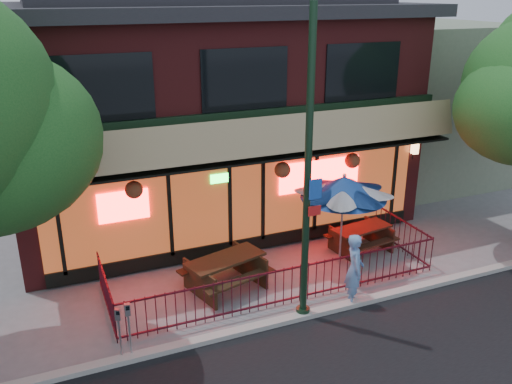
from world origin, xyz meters
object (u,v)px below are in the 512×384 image
picnic_table_left (226,268)px  parking_meter_far (119,326)px  street_light (307,190)px  picnic_table_right (361,235)px  pedestrian (355,269)px  patio_umbrella (344,187)px  parking_meter_near (129,322)px

picnic_table_left → parking_meter_far: parking_meter_far is taller
street_light → picnic_table_right: street_light is taller
pedestrian → picnic_table_right: bearing=-15.1°
street_light → picnic_table_left: (-1.24, 1.89, -2.59)m
patio_umbrella → picnic_table_right: bearing=23.3°
picnic_table_left → picnic_table_right: size_ratio=1.22×
patio_umbrella → pedestrian: size_ratio=1.45×
parking_meter_far → pedestrian: bearing=0.5°
picnic_table_right → parking_meter_near: size_ratio=1.50×
street_light → patio_umbrella: street_light is taller
street_light → patio_umbrella: (2.16, 1.95, -0.90)m
street_light → patio_umbrella: size_ratio=2.65×
picnic_table_right → pedestrian: pedestrian is taller
picnic_table_right → pedestrian: (-1.73, -2.31, 0.41)m
patio_umbrella → parking_meter_near: patio_umbrella is taller
picnic_table_left → pedestrian: (2.63, -1.83, 0.34)m
patio_umbrella → parking_meter_far: (-6.36, -1.95, -1.43)m
picnic_table_left → picnic_table_right: (4.36, 0.48, -0.07)m
picnic_table_right → parking_meter_far: bearing=-162.1°
pedestrian → picnic_table_left: bearing=76.8°
street_light → parking_meter_near: street_light is taller
street_light → picnic_table_right: (3.11, 2.36, -2.66)m
street_light → picnic_table_left: street_light is taller
pedestrian → parking_meter_far: size_ratio=1.49×
pedestrian → parking_meter_near: size_ratio=1.41×
street_light → picnic_table_right: bearing=37.2°
picnic_table_right → parking_meter_far: 7.69m
picnic_table_right → parking_meter_near: (-7.12, -2.36, 0.38)m
patio_umbrella → parking_meter_near: 6.61m
picnic_table_left → parking_meter_far: bearing=-147.5°
street_light → parking_meter_near: (-4.00, 0.00, -2.28)m
street_light → parking_meter_near: 4.61m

